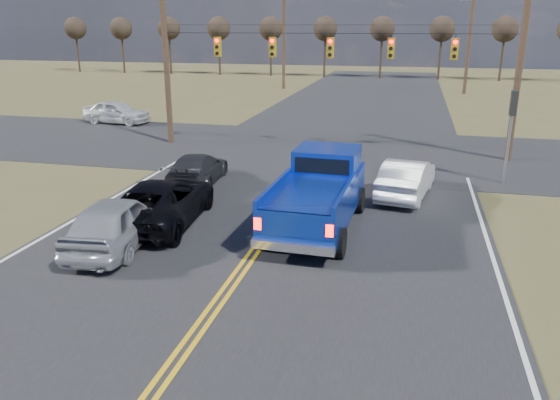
% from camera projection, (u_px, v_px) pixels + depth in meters
% --- Properties ---
extents(ground, '(160.00, 160.00, 0.00)m').
position_uv_depth(ground, '(206.00, 321.00, 12.41)').
color(ground, brown).
rests_on(ground, ground).
extents(road_main, '(14.00, 120.00, 0.02)m').
position_uv_depth(road_main, '(296.00, 194.00, 21.66)').
color(road_main, '#28282B').
rests_on(road_main, ground).
extents(road_cross, '(120.00, 12.00, 0.02)m').
position_uv_depth(road_cross, '(328.00, 151.00, 29.06)').
color(road_cross, '#28282B').
rests_on(road_cross, ground).
extents(signal_gantry, '(19.60, 4.83, 10.00)m').
position_uv_depth(signal_gantry, '(340.00, 53.00, 27.19)').
color(signal_gantry, '#473323').
rests_on(signal_gantry, ground).
extents(utility_poles, '(19.60, 58.32, 10.00)m').
position_uv_depth(utility_poles, '(327.00, 50.00, 26.53)').
color(utility_poles, '#473323').
rests_on(utility_poles, ground).
extents(treeline, '(87.00, 117.80, 7.40)m').
position_uv_depth(treeline, '(351.00, 36.00, 35.59)').
color(treeline, '#33261C').
rests_on(treeline, ground).
extents(pickup_truck, '(2.72, 6.42, 2.38)m').
position_uv_depth(pickup_truck, '(318.00, 194.00, 17.82)').
color(pickup_truck, black).
rests_on(pickup_truck, ground).
extents(silver_suv, '(2.38, 4.83, 1.59)m').
position_uv_depth(silver_suv, '(116.00, 222.00, 16.35)').
color(silver_suv, '#B2B4BA').
rests_on(silver_suv, ground).
extents(black_suv, '(2.93, 5.64, 1.52)m').
position_uv_depth(black_suv, '(161.00, 201.00, 18.32)').
color(black_suv, black).
rests_on(black_suv, ground).
extents(white_car_queue, '(2.29, 4.70, 1.48)m').
position_uv_depth(white_car_queue, '(407.00, 178.00, 21.18)').
color(white_car_queue, white).
rests_on(white_car_queue, ground).
extents(dgrey_car_queue, '(2.24, 4.63, 1.30)m').
position_uv_depth(dgrey_car_queue, '(197.00, 169.00, 22.85)').
color(dgrey_car_queue, '#2F2F34').
rests_on(dgrey_car_queue, ground).
extents(cross_car_west, '(2.22, 4.70, 1.56)m').
position_uv_depth(cross_car_west, '(116.00, 112.00, 36.85)').
color(cross_car_west, white).
rests_on(cross_car_west, ground).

